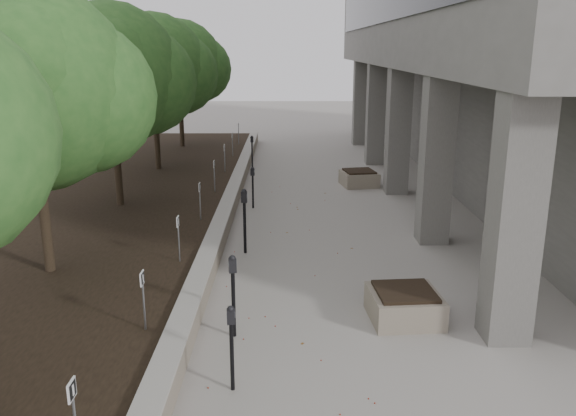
{
  "coord_description": "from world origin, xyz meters",
  "views": [
    {
      "loc": [
        -0.15,
        -7.78,
        4.62
      ],
      "look_at": [
        -0.14,
        5.98,
        0.85
      ],
      "focal_mm": 36.61,
      "sensor_mm": 36.0,
      "label": 1
    }
  ],
  "objects_px": {
    "crabapple_tree_5": "(180,83)",
    "crabapple_tree_4": "(154,92)",
    "planter_back": "(359,178)",
    "parking_meter_5": "(252,152)",
    "crabapple_tree_2": "(35,132)",
    "parking_meter_3": "(245,221)",
    "parking_meter_1": "(232,348)",
    "parking_meter_2": "(233,296)",
    "parking_meter_4": "(253,188)",
    "planter_front": "(404,304)",
    "crabapple_tree_3": "(113,106)"
  },
  "relations": [
    {
      "from": "crabapple_tree_5",
      "to": "parking_meter_1",
      "type": "relative_size",
      "value": 4.27
    },
    {
      "from": "crabapple_tree_2",
      "to": "parking_meter_1",
      "type": "bearing_deg",
      "value": -42.25
    },
    {
      "from": "crabapple_tree_2",
      "to": "crabapple_tree_3",
      "type": "xyz_separation_m",
      "value": [
        0.0,
        5.0,
        0.0
      ]
    },
    {
      "from": "parking_meter_4",
      "to": "parking_meter_5",
      "type": "xyz_separation_m",
      "value": [
        -0.38,
        6.11,
        0.01
      ]
    },
    {
      "from": "crabapple_tree_2",
      "to": "parking_meter_1",
      "type": "height_order",
      "value": "crabapple_tree_2"
    },
    {
      "from": "parking_meter_5",
      "to": "parking_meter_2",
      "type": "bearing_deg",
      "value": -106.97
    },
    {
      "from": "crabapple_tree_4",
      "to": "parking_meter_3",
      "type": "relative_size",
      "value": 3.55
    },
    {
      "from": "parking_meter_1",
      "to": "planter_back",
      "type": "bearing_deg",
      "value": 67.23
    },
    {
      "from": "parking_meter_2",
      "to": "parking_meter_4",
      "type": "distance_m",
      "value": 8.02
    },
    {
      "from": "planter_front",
      "to": "crabapple_tree_3",
      "type": "bearing_deg",
      "value": 136.64
    },
    {
      "from": "crabapple_tree_5",
      "to": "parking_meter_4",
      "type": "bearing_deg",
      "value": -67.91
    },
    {
      "from": "crabapple_tree_2",
      "to": "parking_meter_1",
      "type": "xyz_separation_m",
      "value": [
        3.89,
        -3.53,
        -2.48
      ]
    },
    {
      "from": "parking_meter_2",
      "to": "parking_meter_3",
      "type": "height_order",
      "value": "parking_meter_3"
    },
    {
      "from": "parking_meter_1",
      "to": "planter_front",
      "type": "relative_size",
      "value": 1.07
    },
    {
      "from": "crabapple_tree_2",
      "to": "parking_meter_5",
      "type": "relative_size",
      "value": 4.26
    },
    {
      "from": "crabapple_tree_2",
      "to": "planter_front",
      "type": "relative_size",
      "value": 4.58
    },
    {
      "from": "parking_meter_4",
      "to": "parking_meter_3",
      "type": "bearing_deg",
      "value": -71.57
    },
    {
      "from": "parking_meter_1",
      "to": "parking_meter_2",
      "type": "bearing_deg",
      "value": 85.94
    },
    {
      "from": "parking_meter_5",
      "to": "planter_back",
      "type": "height_order",
      "value": "parking_meter_5"
    },
    {
      "from": "parking_meter_5",
      "to": "planter_front",
      "type": "xyz_separation_m",
      "value": [
        3.45,
        -13.5,
        -0.36
      ]
    },
    {
      "from": "parking_meter_3",
      "to": "parking_meter_4",
      "type": "xyz_separation_m",
      "value": [
        -0.04,
        3.94,
        -0.14
      ]
    },
    {
      "from": "parking_meter_1",
      "to": "crabapple_tree_4",
      "type": "bearing_deg",
      "value": 97.73
    },
    {
      "from": "planter_back",
      "to": "parking_meter_5",
      "type": "bearing_deg",
      "value": 140.69
    },
    {
      "from": "parking_meter_1",
      "to": "parking_meter_4",
      "type": "distance_m",
      "value": 9.6
    },
    {
      "from": "parking_meter_3",
      "to": "planter_front",
      "type": "bearing_deg",
      "value": -42.35
    },
    {
      "from": "crabapple_tree_3",
      "to": "parking_meter_3",
      "type": "distance_m",
      "value": 5.22
    },
    {
      "from": "crabapple_tree_5",
      "to": "parking_meter_1",
      "type": "height_order",
      "value": "crabapple_tree_5"
    },
    {
      "from": "crabapple_tree_4",
      "to": "planter_front",
      "type": "xyz_separation_m",
      "value": [
        6.7,
        -11.33,
        -2.84
      ]
    },
    {
      "from": "crabapple_tree_4",
      "to": "parking_meter_3",
      "type": "bearing_deg",
      "value": -65.02
    },
    {
      "from": "parking_meter_5",
      "to": "planter_front",
      "type": "bearing_deg",
      "value": -94.75
    },
    {
      "from": "parking_meter_3",
      "to": "planter_front",
      "type": "relative_size",
      "value": 1.29
    },
    {
      "from": "crabapple_tree_4",
      "to": "parking_meter_3",
      "type": "distance_m",
      "value": 9.0
    },
    {
      "from": "parking_meter_5",
      "to": "planter_back",
      "type": "xyz_separation_m",
      "value": [
        3.87,
        -3.17,
        -0.37
      ]
    },
    {
      "from": "crabapple_tree_2",
      "to": "planter_front",
      "type": "xyz_separation_m",
      "value": [
        6.7,
        -1.33,
        -2.84
      ]
    },
    {
      "from": "crabapple_tree_5",
      "to": "parking_meter_4",
      "type": "distance_m",
      "value": 9.96
    },
    {
      "from": "parking_meter_2",
      "to": "parking_meter_3",
      "type": "xyz_separation_m",
      "value": [
        -0.1,
        4.08,
        0.05
      ]
    },
    {
      "from": "crabapple_tree_5",
      "to": "parking_meter_4",
      "type": "height_order",
      "value": "crabapple_tree_5"
    },
    {
      "from": "crabapple_tree_2",
      "to": "parking_meter_3",
      "type": "relative_size",
      "value": 3.55
    },
    {
      "from": "crabapple_tree_5",
      "to": "planter_back",
      "type": "xyz_separation_m",
      "value": [
        7.12,
        -5.99,
        -2.85
      ]
    },
    {
      "from": "crabapple_tree_5",
      "to": "parking_meter_5",
      "type": "relative_size",
      "value": 4.26
    },
    {
      "from": "planter_front",
      "to": "parking_meter_1",
      "type": "bearing_deg",
      "value": -141.92
    },
    {
      "from": "parking_meter_3",
      "to": "parking_meter_4",
      "type": "bearing_deg",
      "value": 96.96
    },
    {
      "from": "crabapple_tree_4",
      "to": "parking_meter_4",
      "type": "bearing_deg",
      "value": -47.34
    },
    {
      "from": "crabapple_tree_2",
      "to": "planter_back",
      "type": "distance_m",
      "value": 11.83
    },
    {
      "from": "crabapple_tree_2",
      "to": "crabapple_tree_4",
      "type": "xyz_separation_m",
      "value": [
        0.0,
        10.0,
        0.0
      ]
    },
    {
      "from": "crabapple_tree_5",
      "to": "crabapple_tree_4",
      "type": "bearing_deg",
      "value": -90.0
    },
    {
      "from": "parking_meter_5",
      "to": "parking_meter_3",
      "type": "bearing_deg",
      "value": -106.7
    },
    {
      "from": "crabapple_tree_2",
      "to": "planter_back",
      "type": "bearing_deg",
      "value": 51.65
    },
    {
      "from": "parking_meter_1",
      "to": "parking_meter_4",
      "type": "bearing_deg",
      "value": 83.25
    },
    {
      "from": "parking_meter_3",
      "to": "parking_meter_5",
      "type": "distance_m",
      "value": 10.06
    }
  ]
}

